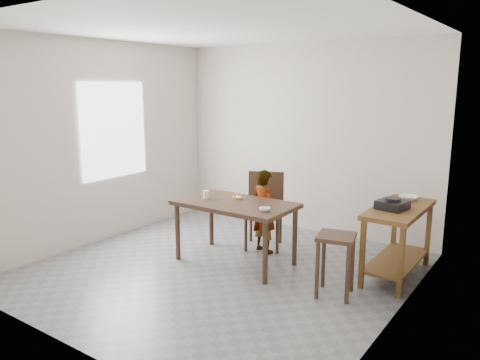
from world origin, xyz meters
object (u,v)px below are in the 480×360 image
Objects in this scene: dining_chair at (264,211)px; prep_counter at (397,242)px; dining_table at (235,232)px; child at (264,211)px; stool at (335,265)px.

prep_counter is at bearing -22.84° from dining_chair.
prep_counter is 1.22× the size of dining_chair.
prep_counter is 1.73m from dining_chair.
dining_chair reaches higher than prep_counter.
dining_chair is (-0.01, 0.65, 0.12)m from dining_table.
child is at bearing 80.24° from dining_table.
dining_table is at bearing 95.15° from child.
child is (-1.63, -0.19, 0.14)m from prep_counter.
dining_chair is 1.53× the size of stool.
prep_counter is 0.93m from stool.
dining_chair is (-0.09, 0.14, -0.05)m from child.
dining_table reaches higher than stool.
prep_counter is at bearing 22.15° from dining_table.
dining_table is 1.86m from prep_counter.
child reaches higher than dining_chair.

